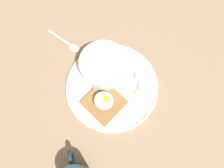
% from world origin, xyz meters
% --- Properties ---
extents(ground_plane, '(1.20, 1.20, 0.02)m').
position_xyz_m(ground_plane, '(0.00, 0.00, 0.01)').
color(ground_plane, '#7B634C').
rests_on(ground_plane, ground).
extents(plate, '(0.26, 0.26, 0.02)m').
position_xyz_m(plate, '(0.00, 0.00, 0.03)').
color(plate, silver).
rests_on(plate, ground_plane).
extents(oatmeal_bowl, '(0.13, 0.13, 0.07)m').
position_xyz_m(oatmeal_bowl, '(-0.04, 0.03, 0.07)').
color(oatmeal_bowl, white).
rests_on(oatmeal_bowl, plate).
extents(toast_slice, '(0.12, 0.12, 0.02)m').
position_xyz_m(toast_slice, '(0.00, -0.05, 0.04)').
color(toast_slice, brown).
rests_on(toast_slice, plate).
extents(poached_egg, '(0.05, 0.05, 0.04)m').
position_xyz_m(poached_egg, '(0.00, -0.05, 0.06)').
color(poached_egg, white).
rests_on(poached_egg, toast_slice).
extents(banana_slice_front, '(0.04, 0.04, 0.01)m').
position_xyz_m(banana_slice_front, '(0.05, 0.03, 0.03)').
color(banana_slice_front, '#E9ECB4').
rests_on(banana_slice_front, plate).
extents(banana_slice_left, '(0.04, 0.04, 0.02)m').
position_xyz_m(banana_slice_left, '(0.08, 0.01, 0.04)').
color(banana_slice_left, beige).
rests_on(banana_slice_left, plate).
extents(banana_slice_back, '(0.05, 0.05, 0.02)m').
position_xyz_m(banana_slice_back, '(0.07, 0.06, 0.04)').
color(banana_slice_back, '#F1E7C7').
rests_on(banana_slice_back, plate).
extents(banana_slice_right, '(0.04, 0.04, 0.02)m').
position_xyz_m(banana_slice_right, '(0.08, 0.03, 0.04)').
color(banana_slice_right, beige).
rests_on(banana_slice_right, plate).
extents(spoon, '(0.12, 0.04, 0.01)m').
position_xyz_m(spoon, '(-0.18, 0.07, 0.02)').
color(spoon, silver).
rests_on(spoon, ground_plane).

